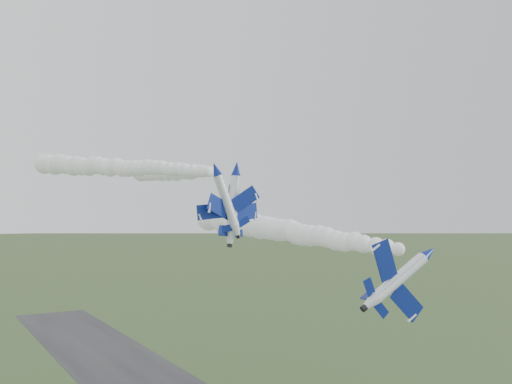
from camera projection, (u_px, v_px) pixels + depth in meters
jet_lead at (430, 253)px, 68.86m from camera, size 5.87×12.76×8.98m
smoke_trail_jet_lead at (274, 229)px, 107.53m from camera, size 13.24×79.67×5.84m
jet_pair_left at (216, 169)px, 88.10m from camera, size 10.01×12.47×4.14m
smoke_trail_jet_pair_left at (166, 172)px, 125.58m from camera, size 18.47×73.19×4.92m
jet_pair_right at (237, 169)px, 90.99m from camera, size 11.50×13.41×3.51m
smoke_trail_jet_pair_right at (113, 167)px, 114.29m from camera, size 24.07×59.56×4.51m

